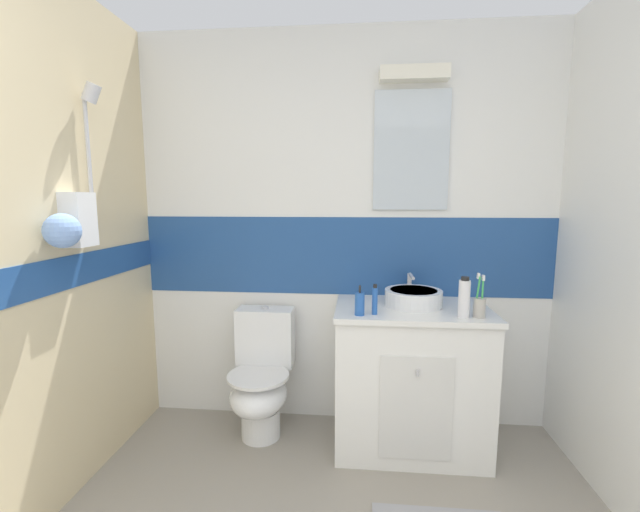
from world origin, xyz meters
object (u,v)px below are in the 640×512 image
(toothpaste_tube_upright, at_px, (375,300))
(toothbrush_cup, at_px, (479,306))
(sink_basin, at_px, (413,297))
(soap_dispenser, at_px, (360,304))
(shampoo_bottle_tall, at_px, (464,298))
(toilet, at_px, (261,378))

(toothpaste_tube_upright, bearing_deg, toothbrush_cup, -0.43)
(sink_basin, distance_m, soap_dispenser, 0.39)
(toothbrush_cup, height_order, shampoo_bottle_tall, toothbrush_cup)
(toilet, distance_m, toothbrush_cup, 1.36)
(sink_basin, relative_size, toilet, 0.47)
(shampoo_bottle_tall, relative_size, toothpaste_tube_upright, 1.31)
(sink_basin, height_order, toothpaste_tube_upright, toothpaste_tube_upright)
(toilet, bearing_deg, toothbrush_cup, -9.87)
(sink_basin, height_order, toothbrush_cup, toothbrush_cup)
(toilet, xyz_separation_m, soap_dispenser, (0.60, -0.23, 0.55))
(sink_basin, distance_m, toilet, 1.06)
(soap_dispenser, bearing_deg, toothbrush_cup, 1.74)
(toilet, distance_m, toothpaste_tube_upright, 0.91)
(shampoo_bottle_tall, xyz_separation_m, toothpaste_tube_upright, (-0.46, 0.01, -0.03))
(toilet, bearing_deg, toothpaste_tube_upright, -17.06)
(toothbrush_cup, distance_m, toothpaste_tube_upright, 0.54)
(soap_dispenser, height_order, shampoo_bottle_tall, shampoo_bottle_tall)
(soap_dispenser, bearing_deg, toilet, 158.87)
(sink_basin, height_order, shampoo_bottle_tall, shampoo_bottle_tall)
(sink_basin, height_order, soap_dispenser, same)
(toothpaste_tube_upright, bearing_deg, toilet, 162.94)
(soap_dispenser, xyz_separation_m, toothpaste_tube_upright, (0.08, 0.02, 0.01))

